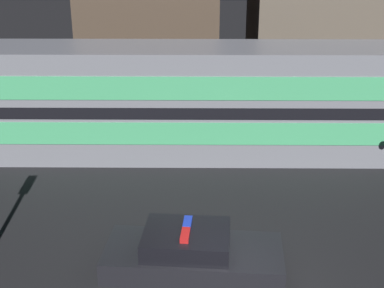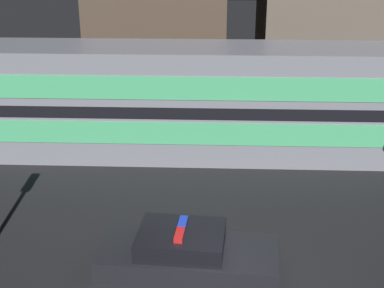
% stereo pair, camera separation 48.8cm
% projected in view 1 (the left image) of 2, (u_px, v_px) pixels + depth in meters
% --- Properties ---
extents(train, '(15.26, 2.92, 3.98)m').
position_uv_depth(train, '(191.00, 101.00, 19.29)').
color(train, gray).
rests_on(train, ground_plane).
extents(police_car, '(4.41, 2.19, 1.14)m').
position_uv_depth(police_car, '(192.00, 253.00, 12.89)').
color(police_car, black).
rests_on(police_car, ground_plane).
extents(building_center, '(9.99, 6.42, 8.81)m').
position_uv_depth(building_center, '(352.00, 3.00, 26.83)').
color(building_center, '#726656').
rests_on(building_center, ground_plane).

